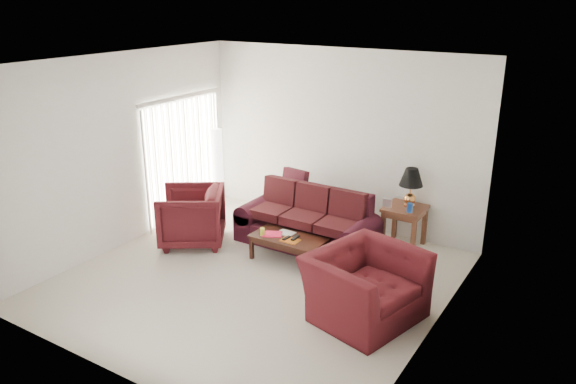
{
  "coord_description": "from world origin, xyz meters",
  "views": [
    {
      "loc": [
        4.11,
        -5.75,
        3.8
      ],
      "look_at": [
        0.0,
        0.85,
        1.05
      ],
      "focal_mm": 35.0,
      "sensor_mm": 36.0,
      "label": 1
    }
  ],
  "objects_px": {
    "sofa": "(306,219)",
    "armchair_left": "(191,216)",
    "armchair_right": "(365,286)",
    "floor_lamp": "(218,168)",
    "coffee_table": "(288,249)",
    "end_table": "(404,227)"
  },
  "relations": [
    {
      "from": "sofa",
      "to": "armchair_left",
      "type": "relative_size",
      "value": 2.21
    },
    {
      "from": "armchair_right",
      "to": "sofa",
      "type": "bearing_deg",
      "value": 64.26
    },
    {
      "from": "floor_lamp",
      "to": "armchair_right",
      "type": "xyz_separation_m",
      "value": [
        3.97,
        -2.12,
        -0.33
      ]
    },
    {
      "from": "sofa",
      "to": "floor_lamp",
      "type": "xyz_separation_m",
      "value": [
        -2.31,
        0.69,
        0.3
      ]
    },
    {
      "from": "armchair_right",
      "to": "end_table",
      "type": "bearing_deg",
      "value": 23.72
    },
    {
      "from": "sofa",
      "to": "coffee_table",
      "type": "xyz_separation_m",
      "value": [
        0.04,
        -0.61,
        -0.26
      ]
    },
    {
      "from": "armchair_left",
      "to": "sofa",
      "type": "bearing_deg",
      "value": 85.07
    },
    {
      "from": "sofa",
      "to": "armchair_right",
      "type": "xyz_separation_m",
      "value": [
        1.66,
        -1.43,
        -0.03
      ]
    },
    {
      "from": "end_table",
      "to": "armchair_left",
      "type": "bearing_deg",
      "value": -150.26
    },
    {
      "from": "sofa",
      "to": "floor_lamp",
      "type": "bearing_deg",
      "value": 169.21
    },
    {
      "from": "end_table",
      "to": "armchair_right",
      "type": "distance_m",
      "value": 2.26
    },
    {
      "from": "end_table",
      "to": "armchair_right",
      "type": "xyz_separation_m",
      "value": [
        0.34,
        -2.23,
        0.09
      ]
    },
    {
      "from": "floor_lamp",
      "to": "coffee_table",
      "type": "relative_size",
      "value": 1.36
    },
    {
      "from": "end_table",
      "to": "armchair_right",
      "type": "height_order",
      "value": "armchair_right"
    },
    {
      "from": "sofa",
      "to": "armchair_right",
      "type": "height_order",
      "value": "sofa"
    },
    {
      "from": "floor_lamp",
      "to": "coffee_table",
      "type": "distance_m",
      "value": 2.75
    },
    {
      "from": "end_table",
      "to": "floor_lamp",
      "type": "xyz_separation_m",
      "value": [
        -3.63,
        -0.11,
        0.42
      ]
    },
    {
      "from": "armchair_right",
      "to": "floor_lamp",
      "type": "bearing_deg",
      "value": 76.89
    },
    {
      "from": "end_table",
      "to": "armchair_left",
      "type": "xyz_separation_m",
      "value": [
        -2.93,
        -1.67,
        0.12
      ]
    },
    {
      "from": "end_table",
      "to": "armchair_left",
      "type": "height_order",
      "value": "armchair_left"
    },
    {
      "from": "floor_lamp",
      "to": "coffee_table",
      "type": "bearing_deg",
      "value": -28.92
    },
    {
      "from": "armchair_right",
      "to": "coffee_table",
      "type": "relative_size",
      "value": 1.18
    }
  ]
}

